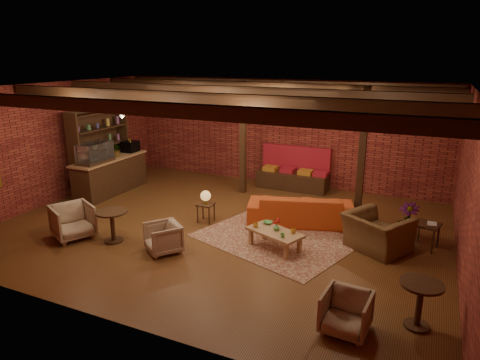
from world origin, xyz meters
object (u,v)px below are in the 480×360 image
at_px(armchair_b, 163,237).
at_px(sofa, 300,209).
at_px(armchair_a, 73,220).
at_px(plant_tall, 412,186).
at_px(armchair_right, 377,227).
at_px(side_table_lamp, 206,198).
at_px(round_table_right, 420,298).
at_px(armchair_far, 346,311).
at_px(coffee_table, 275,233).
at_px(round_table_left, 112,221).
at_px(side_table_book, 427,225).

bearing_deg(armchair_b, sofa, 89.36).
height_order(armchair_a, plant_tall, plant_tall).
relative_size(armchair_right, plant_tall, 0.50).
bearing_deg(side_table_lamp, round_table_right, -25.85).
height_order(armchair_a, armchair_b, armchair_a).
distance_m(armchair_a, armchair_far, 6.20).
distance_m(armchair_a, round_table_right, 7.09).
relative_size(side_table_lamp, round_table_right, 1.08).
distance_m(armchair_far, plant_tall, 4.09).
bearing_deg(coffee_table, side_table_lamp, 160.26).
distance_m(sofa, plant_tall, 2.53).
bearing_deg(plant_tall, armchair_right, -118.60).
xyz_separation_m(armchair_right, armchair_far, (-0.03, -3.00, -0.17)).
xyz_separation_m(sofa, armchair_b, (-2.09, -2.67, -0.02)).
xyz_separation_m(round_table_left, armchair_right, (5.23, 1.92, 0.04)).
bearing_deg(armchair_a, armchair_b, -57.60).
xyz_separation_m(armchair_b, plant_tall, (4.47, 2.87, 0.84)).
bearing_deg(side_table_lamp, side_table_book, 7.24).
bearing_deg(armchair_b, coffee_table, 65.59).
bearing_deg(sofa, round_table_right, 113.66).
bearing_deg(side_table_book, coffee_table, -154.72).
xyz_separation_m(armchair_a, round_table_right, (7.09, -0.34, 0.07)).
height_order(armchair_b, round_table_right, round_table_right).
xyz_separation_m(side_table_lamp, round_table_right, (4.87, -2.36, -0.11)).
bearing_deg(armchair_far, side_table_lamp, 147.61).
distance_m(coffee_table, armchair_right, 2.10).
xyz_separation_m(sofa, round_table_left, (-3.36, -2.69, 0.11)).
bearing_deg(armchair_right, plant_tall, -87.65).
height_order(coffee_table, round_table_left, round_table_left).
xyz_separation_m(side_table_lamp, armchair_a, (-2.21, -2.02, -0.18)).
distance_m(side_table_lamp, plant_tall, 4.64).
height_order(side_table_book, plant_tall, plant_tall).
distance_m(armchair_b, round_table_right, 4.90).
relative_size(coffee_table, armchair_right, 1.10).
distance_m(armchair_right, armchair_far, 3.01).
xyz_separation_m(side_table_lamp, armchair_b, (0.01, -1.81, -0.26)).
height_order(coffee_table, plant_tall, plant_tall).
height_order(armchair_b, plant_tall, plant_tall).
xyz_separation_m(side_table_lamp, side_table_book, (4.87, 0.62, -0.09)).
bearing_deg(sofa, side_table_lamp, 5.27).
distance_m(side_table_lamp, armchair_b, 1.83).
bearing_deg(armchair_right, round_table_right, 141.56).
xyz_separation_m(side_table_lamp, armchair_right, (3.95, 0.09, -0.08)).
bearing_deg(plant_tall, armchair_a, -155.29).
bearing_deg(armchair_b, armchair_right, 63.02).
relative_size(coffee_table, armchair_a, 1.57).
relative_size(coffee_table, round_table_left, 1.86).
bearing_deg(sofa, round_table_left, 21.55).
relative_size(armchair_right, armchair_far, 1.73).
bearing_deg(side_table_book, armchair_right, -150.01).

